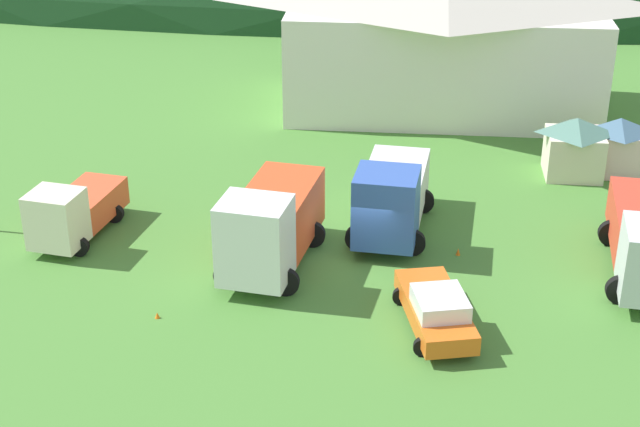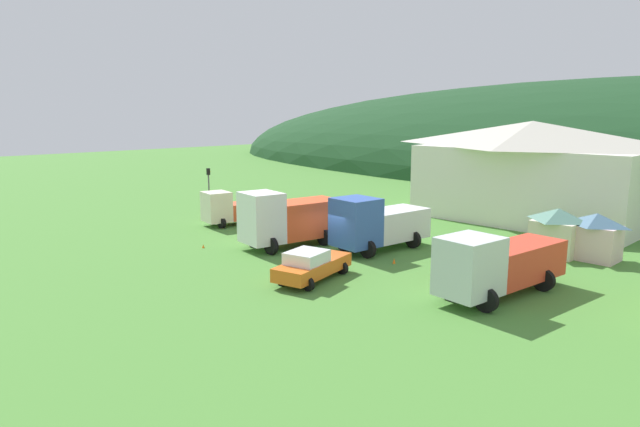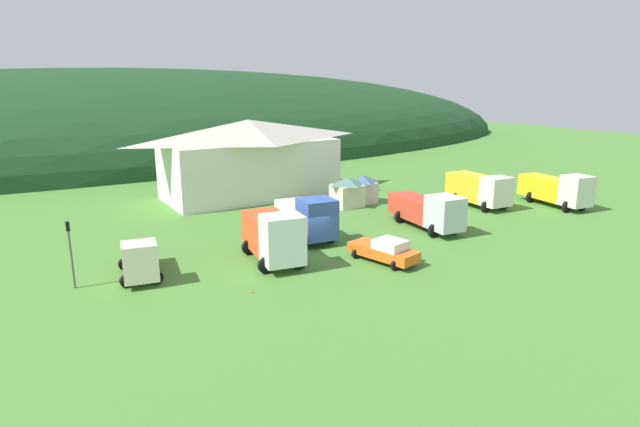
% 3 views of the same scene
% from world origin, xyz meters
% --- Properties ---
extents(ground_plane, '(200.00, 200.00, 0.00)m').
position_xyz_m(ground_plane, '(0.00, 0.00, 0.00)').
color(ground_plane, '#477F33').
extents(depot_building, '(18.38, 9.06, 8.00)m').
position_xyz_m(depot_building, '(3.50, 18.73, 4.12)').
color(depot_building, white).
rests_on(depot_building, ground).
extents(play_shed_cream, '(2.85, 2.65, 2.91)m').
position_xyz_m(play_shed_cream, '(9.66, 9.76, 1.50)').
color(play_shed_cream, beige).
rests_on(play_shed_cream, ground).
extents(play_shed_pink, '(2.75, 2.17, 2.82)m').
position_xyz_m(play_shed_pink, '(11.75, 10.20, 1.45)').
color(play_shed_pink, beige).
rests_on(play_shed_pink, ground).
extents(light_truck_cream, '(3.04, 5.59, 2.68)m').
position_xyz_m(light_truck_cream, '(-11.98, 0.91, 1.29)').
color(light_truck_cream, beige).
rests_on(light_truck_cream, ground).
extents(heavy_rig_white, '(3.94, 7.03, 3.74)m').
position_xyz_m(heavy_rig_white, '(-3.47, -0.71, 1.90)').
color(heavy_rig_white, white).
rests_on(heavy_rig_white, ground).
extents(box_truck_blue, '(3.67, 6.95, 3.52)m').
position_xyz_m(box_truck_blue, '(1.14, 2.68, 1.76)').
color(box_truck_blue, '#3356AD').
rests_on(box_truck_blue, ground).
extents(tow_truck_silver, '(3.49, 8.02, 3.20)m').
position_xyz_m(tow_truck_silver, '(10.96, -0.17, 1.63)').
color(tow_truck_silver, silver).
rests_on(tow_truck_silver, ground).
extents(service_pickup_orange, '(3.06, 5.26, 1.66)m').
position_xyz_m(service_pickup_orange, '(2.96, -4.65, 0.83)').
color(service_pickup_orange, orange).
rests_on(service_pickup_orange, ground).
extents(traffic_light_west, '(0.20, 0.32, 4.12)m').
position_xyz_m(traffic_light_west, '(-15.73, 1.30, 2.53)').
color(traffic_light_west, '#4C4C51').
rests_on(traffic_light_west, ground).
extents(traffic_cone_near_pickup, '(0.36, 0.36, 0.46)m').
position_xyz_m(traffic_cone_near_pickup, '(-7.03, -4.88, 0.00)').
color(traffic_cone_near_pickup, orange).
rests_on(traffic_cone_near_pickup, ground).
extents(traffic_cone_mid_row, '(0.36, 0.36, 0.60)m').
position_xyz_m(traffic_cone_mid_row, '(3.95, 1.01, 0.00)').
color(traffic_cone_mid_row, orange).
rests_on(traffic_cone_mid_row, ground).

